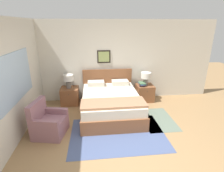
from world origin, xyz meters
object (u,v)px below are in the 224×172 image
object	(u,v)px
nightstand_near_window	(70,96)
table_lamp_near_window	(68,79)
bed	(111,103)
table_lamp_by_door	(146,76)
armchair	(48,123)
nightstand_by_door	(145,93)

from	to	relation	value
nightstand_near_window	table_lamp_near_window	size ratio (longest dim) A/B	1.27
bed	table_lamp_by_door	xyz separation A→B (m)	(1.25, 0.80, 0.51)
table_lamp_by_door	armchair	bearing A→B (deg)	-149.17
table_lamp_near_window	table_lamp_by_door	bearing A→B (deg)	0.00
armchair	nightstand_by_door	size ratio (longest dim) A/B	1.51
nightstand_by_door	table_lamp_by_door	xyz separation A→B (m)	(0.01, 0.02, 0.57)
bed	table_lamp_by_door	bearing A→B (deg)	32.83
bed	table_lamp_near_window	distance (m)	1.57
armchair	table_lamp_near_window	distance (m)	1.78
bed	nightstand_near_window	size ratio (longest dim) A/B	3.83
armchair	table_lamp_by_door	bearing A→B (deg)	132.51
nightstand_near_window	table_lamp_by_door	bearing A→B (deg)	0.44
armchair	table_lamp_near_window	bearing A→B (deg)	-178.33
armchair	nightstand_near_window	distance (m)	1.67
nightstand_by_door	table_lamp_by_door	bearing A→B (deg)	56.66
armchair	nightstand_near_window	size ratio (longest dim) A/B	1.51
armchair	nightstand_by_door	xyz separation A→B (m)	(2.78, 1.64, -0.01)
bed	nightstand_near_window	distance (m)	1.46
armchair	table_lamp_by_door	distance (m)	3.29
armchair	nightstand_by_door	distance (m)	3.23
nightstand_near_window	table_lamp_near_window	distance (m)	0.57
armchair	table_lamp_near_window	world-z (taller)	table_lamp_near_window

